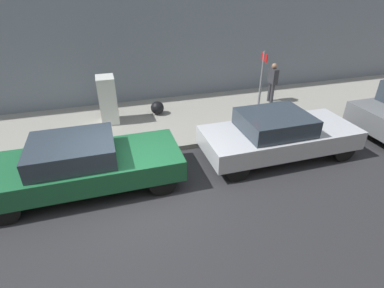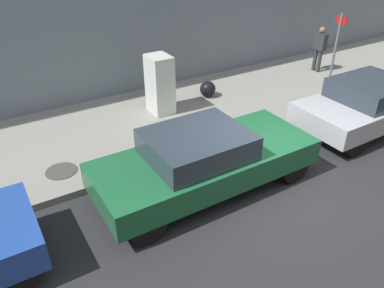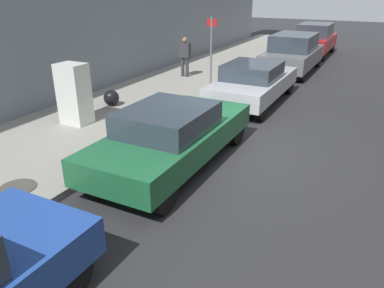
% 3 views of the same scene
% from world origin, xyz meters
% --- Properties ---
extents(ground_plane, '(80.00, 80.00, 0.00)m').
position_xyz_m(ground_plane, '(0.00, 0.00, 0.00)').
color(ground_plane, '#28282B').
extents(sidewalk_slab, '(4.31, 44.00, 0.16)m').
position_xyz_m(sidewalk_slab, '(-4.02, 0.00, 0.08)').
color(sidewalk_slab, gray).
rests_on(sidewalk_slab, ground).
extents(discarded_refrigerator, '(0.77, 0.61, 1.68)m').
position_xyz_m(discarded_refrigerator, '(-4.35, -0.40, 0.99)').
color(discarded_refrigerator, silver).
rests_on(discarded_refrigerator, sidewalk_slab).
extents(manhole_cover, '(0.70, 0.70, 0.02)m').
position_xyz_m(manhole_cover, '(-2.76, -3.75, 0.16)').
color(manhole_cover, '#47443F').
rests_on(manhole_cover, sidewalk_slab).
extents(street_sign_post, '(0.36, 0.07, 2.61)m').
position_xyz_m(street_sign_post, '(-2.46, 4.50, 1.62)').
color(street_sign_post, slate).
rests_on(street_sign_post, sidewalk_slab).
extents(trash_bag, '(0.50, 0.50, 0.50)m').
position_xyz_m(trash_bag, '(-4.54, 1.38, 0.41)').
color(trash_bag, black).
rests_on(trash_bag, sidewalk_slab).
extents(pedestrian_walking_far, '(0.47, 0.22, 1.62)m').
position_xyz_m(pedestrian_walking_far, '(-4.42, 6.17, 1.09)').
color(pedestrian_walking_far, '#333338').
rests_on(pedestrian_walking_far, sidewalk_slab).
extents(parked_sedan_green, '(1.88, 4.75, 1.40)m').
position_xyz_m(parked_sedan_green, '(-0.75, -1.24, 0.73)').
color(parked_sedan_green, '#1E6038').
rests_on(parked_sedan_green, ground).
extents(parked_sedan_silver, '(1.89, 4.60, 1.39)m').
position_xyz_m(parked_sedan_silver, '(-0.75, 4.28, 0.72)').
color(parked_sedan_silver, silver).
rests_on(parked_sedan_silver, ground).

